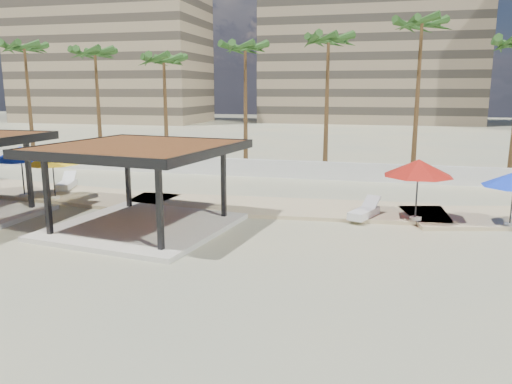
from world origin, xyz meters
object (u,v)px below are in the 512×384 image
Objects in this scene: pavilion_central at (141,179)px; umbrella_c at (418,168)px; lounger_b at (364,212)px; lounger_a at (66,184)px.

umbrella_c is (11.42, 3.78, 0.34)m from pavilion_central.
lounger_b is at bearing 30.64° from pavilion_central.
umbrella_c is 3.10m from lounger_b.
pavilion_central is 12.03m from umbrella_c.
lounger_b is (-2.24, 0.05, -2.15)m from umbrella_c.
lounger_b is at bearing -118.48° from lounger_a.
lounger_a is at bearing 149.91° from pavilion_central.
pavilion_central is 10.11m from lounger_b.
pavilion_central is at bearing -148.05° from lounger_a.
lounger_a is at bearing 172.28° from umbrella_c.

